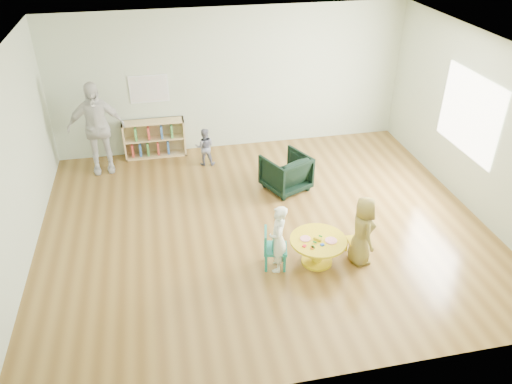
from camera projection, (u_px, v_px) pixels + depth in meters
room at (265, 115)px, 7.04m from camera, size 7.10×7.00×2.80m
activity_table at (318, 246)px, 7.09m from camera, size 0.81×0.81×0.45m
kid_chair_left at (272, 247)px, 7.00m from camera, size 0.39×0.39×0.61m
kid_chair_right at (360, 240)px, 7.24m from camera, size 0.28×0.28×0.50m
bookshelf at (154, 138)px, 9.94m from camera, size 1.20×0.30×0.75m
alphabet_poster at (149, 89)px, 9.53m from camera, size 0.74×0.01×0.54m
armchair at (286, 172)px, 8.82m from camera, size 0.95×0.96×0.67m
child_left at (278, 239)px, 6.85m from camera, size 0.34×0.43×1.03m
child_right at (362, 231)px, 6.99m from camera, size 0.34×0.52×1.06m
toddler at (205, 147)px, 9.59m from camera, size 0.41×0.34×0.75m
adult_caretaker at (96, 128)px, 9.13m from camera, size 1.06×0.51×1.75m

